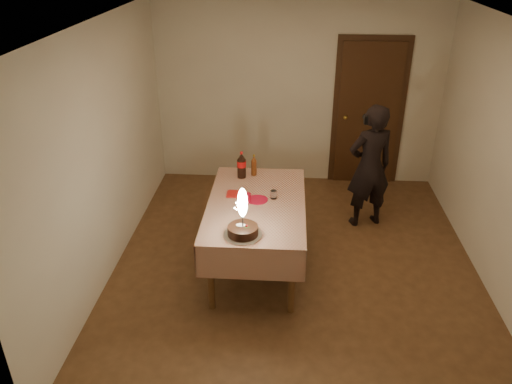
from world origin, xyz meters
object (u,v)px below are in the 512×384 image
red_plate (257,200)px  cola_bottle (242,165)px  birthday_cake (243,224)px  clear_cup (274,195)px  amber_bottle_left (254,166)px  red_cup (247,198)px  dining_table (256,211)px  photographer (370,167)px

red_plate → cola_bottle: cola_bottle is taller
red_plate → cola_bottle: bearing=111.8°
birthday_cake → clear_cup: size_ratio=5.41×
red_plate → cola_bottle: (-0.22, 0.55, 0.15)m
clear_cup → amber_bottle_left: size_ratio=0.35×
red_cup → cola_bottle: cola_bottle is taller
dining_table → red_plate: bearing=81.2°
red_cup → amber_bottle_left: bearing=88.1°
dining_table → red_cup: 0.18m
birthday_cake → red_plate: size_ratio=2.22×
birthday_cake → red_plate: (0.09, 0.69, -0.11)m
red_plate → photographer: photographer is taller
photographer → amber_bottle_left: bearing=-165.5°
red_plate → red_cup: 0.13m
red_plate → clear_cup: size_ratio=2.44×
birthday_cake → red_plate: 0.71m
clear_cup → cola_bottle: (-0.39, 0.49, 0.11)m
amber_bottle_left → photographer: size_ratio=0.16×
birthday_cake → clear_cup: bearing=70.8°
red_plate → cola_bottle: size_ratio=0.69×
clear_cup → cola_bottle: 0.64m
dining_table → cola_bottle: (-0.21, 0.60, 0.26)m
cola_bottle → amber_bottle_left: 0.16m
clear_cup → photographer: (1.14, 0.92, -0.06)m
birthday_cake → dining_table: bearing=82.6°
dining_table → amber_bottle_left: amber_bottle_left is taller
photographer → red_cup: bearing=-143.9°
birthday_cake → red_cup: size_ratio=4.87×
red_cup → clear_cup: size_ratio=1.11×
red_plate → red_cup: (-0.10, -0.06, 0.05)m
red_plate → amber_bottle_left: bearing=97.6°
clear_cup → red_plate: bearing=-163.0°
cola_bottle → red_cup: bearing=-79.2°
birthday_cake → amber_bottle_left: birthday_cake is taller
red_plate → clear_cup: (0.17, 0.05, 0.04)m
dining_table → red_cup: red_cup is taller
birthday_cake → cola_bottle: size_ratio=1.53×
dining_table → red_plate: size_ratio=7.82×
clear_cup → birthday_cake: bearing=-109.2°
clear_cup → photographer: bearing=39.0°
birthday_cake → clear_cup: birthday_cake is taller
dining_table → red_cup: (-0.10, -0.00, 0.16)m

